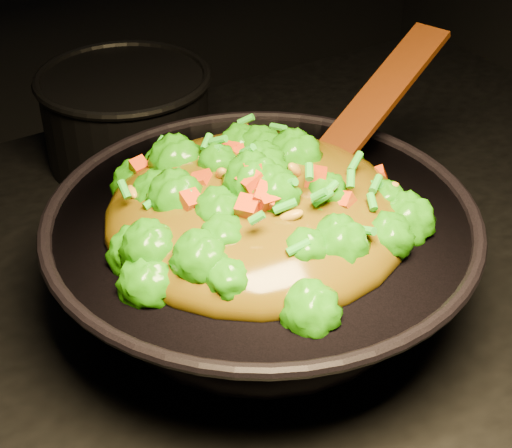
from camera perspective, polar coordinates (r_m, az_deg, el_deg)
wok at (r=0.77m, az=0.39°, el=-2.87°), size 0.50×0.50×0.11m
stir_fry at (r=0.70m, az=0.05°, el=3.52°), size 0.32×0.32×0.10m
spatula at (r=0.82m, az=7.96°, el=7.98°), size 0.26×0.12×0.11m
back_pot at (r=1.03m, az=-9.37°, el=7.71°), size 0.27×0.27×0.12m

